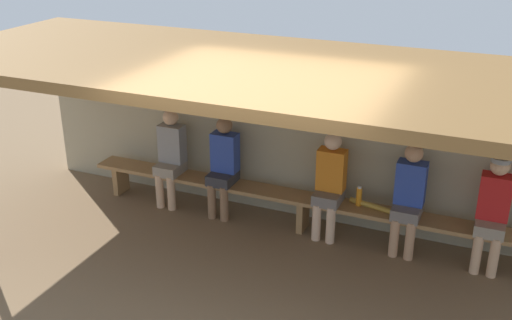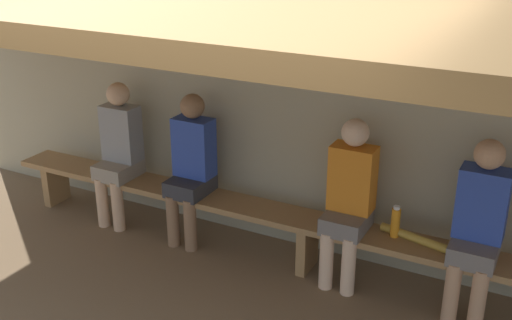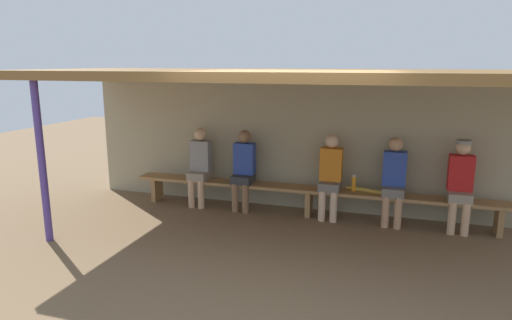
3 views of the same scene
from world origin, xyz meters
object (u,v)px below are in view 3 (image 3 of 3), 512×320
Objects in this scene: water_bottle_blue at (354,183)px; baseball_bat at (371,191)px; bench at (309,192)px; player_leftmost at (460,181)px; player_in_white at (394,178)px; player_in_red at (200,164)px; support_post at (42,163)px; player_shirtless_tan at (244,167)px; player_in_blue at (330,173)px.

water_bottle_blue reaches higher than baseball_bat.
bench is 0.96m from baseball_bat.
player_leftmost is 1.01× the size of player_in_white.
player_in_red and player_in_white have the same top height.
support_post reaches higher than player_in_white.
support_post is 4.74m from baseball_bat.
bench is 1.32m from player_in_white.
player_shirtless_tan reaches higher than water_bottle_blue.
player_shirtless_tan is 2.39m from player_in_white.
bench is at bearing 32.89° from support_post.
player_in_red is at bearing 180.00° from player_in_white.
bench is 7.72× the size of baseball_bat.
player_in_white is at bearing 0.00° from player_shirtless_tan.
support_post is 1.64× the size of player_leftmost.
bench is at bearing -176.45° from water_bottle_blue.
water_bottle_blue is at bearing 0.88° from player_in_red.
baseball_bat is (2.06, -0.00, -0.24)m from player_shirtless_tan.
water_bottle_blue is (2.59, 0.04, -0.15)m from player_in_red.
player_leftmost is 1.87m from player_in_blue.
player_leftmost is 1.73× the size of baseball_bat.
player_shirtless_tan is at bearing 179.84° from bench.
player_in_blue is at bearing -179.99° from player_leftmost.
water_bottle_blue is (-0.59, 0.04, -0.15)m from player_in_white.
player_shirtless_tan is at bearing -166.21° from baseball_bat.
player_in_red is (1.35, 2.10, -0.37)m from support_post.
support_post is 5.85m from player_leftmost.
player_leftmost is at bearing 0.01° from player_in_red.
water_bottle_blue is 0.33× the size of baseball_bat.
player_in_blue is (-0.95, 0.00, 0.00)m from player_in_white.
player_in_white is at bearing 0.00° from player_in_blue.
player_leftmost is (4.10, 0.00, 0.02)m from player_in_red.
player_in_white and player_in_blue have the same top height.
bench is 4.49× the size of player_shirtless_tan.
player_in_blue is at bearing 0.00° from player_shirtless_tan.
support_post is 2.53m from player_in_red.
player_leftmost is at bearing 0.09° from bench.
bench is 0.47m from player_in_blue.
baseball_bat is (4.20, 2.10, -0.61)m from support_post.
player_in_white is at bearing -3.86° from water_bottle_blue.
player_in_white is (3.18, 0.00, 0.00)m from player_in_red.
support_post reaches higher than player_shirtless_tan.
support_post is at bearing -147.11° from bench.
player_leftmost is (5.44, 2.10, -0.35)m from support_post.
player_shirtless_tan is at bearing 44.53° from support_post.
support_post is 0.37× the size of bench.
player_shirtless_tan is 1.44m from player_in_blue.
bench is 23.70× the size of water_bottle_blue.
player_in_blue is at bearing -173.75° from water_bottle_blue.
baseball_bat is (0.27, -0.04, -0.09)m from water_bottle_blue.
player_in_red is 2.59m from water_bottle_blue.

